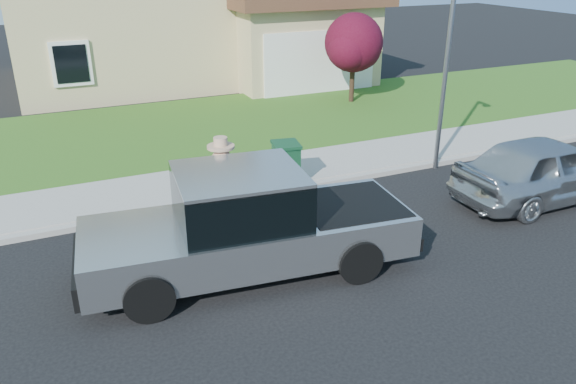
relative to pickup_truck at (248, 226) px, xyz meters
The scene contains 11 objects.
ground 1.02m from the pickup_truck, ahead, with size 80.00×80.00×0.00m, color black.
curb 3.34m from the pickup_truck, 61.90° to the left, with size 40.00×0.20×0.12m, color gray.
sidewalk 4.32m from the pickup_truck, 68.91° to the left, with size 40.00×2.00×0.15m, color gray.
lawn 8.63m from the pickup_truck, 79.77° to the left, with size 40.00×7.00×0.10m, color #265017.
house 16.60m from the pickup_truck, 83.57° to the left, with size 14.00×11.30×6.85m.
pickup_truck is the anchor object (origin of this frame).
woman 1.26m from the pickup_truck, 90.62° to the left, with size 0.78×0.63×2.06m.
sedan 7.03m from the pickup_truck, ahead, with size 1.73×4.31×1.47m, color #ADB0B4.
ornamental_tree 11.92m from the pickup_truck, 51.10° to the left, with size 2.25×2.03×3.08m.
trash_bin 3.71m from the pickup_truck, 55.77° to the left, with size 0.71×0.78×0.97m.
street_lamp 6.91m from the pickup_truck, 23.54° to the left, with size 0.25×0.62×4.79m.
Camera 1 is at (-3.38, -7.93, 5.15)m, focal length 35.00 mm.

